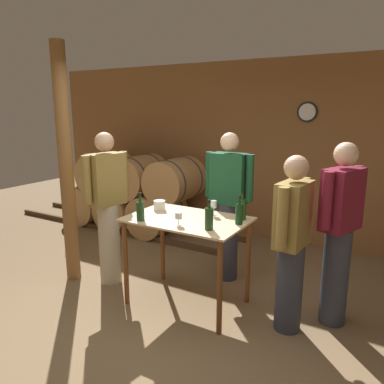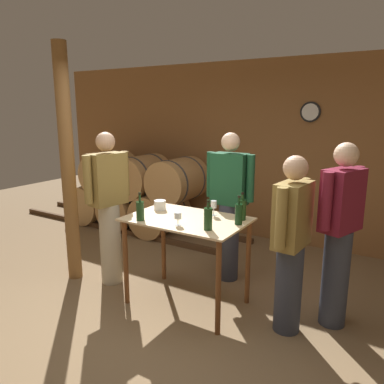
# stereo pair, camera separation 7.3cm
# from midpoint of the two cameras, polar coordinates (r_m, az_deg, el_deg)

# --- Properties ---
(ground_plane) EXTENTS (14.00, 14.00, 0.00)m
(ground_plane) POSITION_cam_midpoint_polar(r_m,az_deg,el_deg) (3.65, -5.36, -20.51)
(ground_plane) COLOR brown
(back_wall) EXTENTS (8.40, 0.08, 2.70)m
(back_wall) POSITION_cam_midpoint_polar(r_m,az_deg,el_deg) (5.75, 11.87, 5.96)
(back_wall) COLOR brown
(back_wall) RESTS_ON ground_plane
(barrel_rack) EXTENTS (4.37, 0.82, 1.26)m
(barrel_rack) POSITION_cam_midpoint_polar(r_m,az_deg,el_deg) (6.31, -9.62, -0.17)
(barrel_rack) COLOR #4C331E
(barrel_rack) RESTS_ON ground_plane
(tasting_table) EXTENTS (1.19, 0.78, 0.92)m
(tasting_table) POSITION_cam_midpoint_polar(r_m,az_deg,el_deg) (3.79, -1.32, -6.37)
(tasting_table) COLOR #D1B284
(tasting_table) RESTS_ON ground_plane
(wooden_post) EXTENTS (0.16, 0.16, 2.70)m
(wooden_post) POSITION_cam_midpoint_polar(r_m,az_deg,el_deg) (4.47, -19.08, 3.65)
(wooden_post) COLOR brown
(wooden_post) RESTS_ON ground_plane
(wine_bottle_far_left) EXTENTS (0.08, 0.08, 0.28)m
(wine_bottle_far_left) POSITION_cam_midpoint_polar(r_m,az_deg,el_deg) (3.68, -8.44, -2.80)
(wine_bottle_far_left) COLOR #193819
(wine_bottle_far_left) RESTS_ON tasting_table
(wine_bottle_left) EXTENTS (0.08, 0.08, 0.28)m
(wine_bottle_left) POSITION_cam_midpoint_polar(r_m,az_deg,el_deg) (3.37, 2.00, -4.00)
(wine_bottle_left) COLOR #193819
(wine_bottle_left) RESTS_ON tasting_table
(wine_bottle_center) EXTENTS (0.08, 0.08, 0.28)m
(wine_bottle_center) POSITION_cam_midpoint_polar(r_m,az_deg,el_deg) (3.70, 7.10, -2.58)
(wine_bottle_center) COLOR #193819
(wine_bottle_center) RESTS_ON tasting_table
(wine_bottle_right) EXTENTS (0.07, 0.07, 0.28)m
(wine_bottle_right) POSITION_cam_midpoint_polar(r_m,az_deg,el_deg) (3.55, 6.62, -3.22)
(wine_bottle_right) COLOR black
(wine_bottle_right) RESTS_ON tasting_table
(wine_glass_near_left) EXTENTS (0.07, 0.07, 0.12)m
(wine_glass_near_left) POSITION_cam_midpoint_polar(r_m,az_deg,el_deg) (3.50, -2.66, -3.71)
(wine_glass_near_left) COLOR silver
(wine_glass_near_left) RESTS_ON tasting_table
(wine_glass_near_center) EXTENTS (0.06, 0.06, 0.16)m
(wine_glass_near_center) POSITION_cam_midpoint_polar(r_m,az_deg,el_deg) (3.82, 2.78, -1.97)
(wine_glass_near_center) COLOR silver
(wine_glass_near_center) RESTS_ON tasting_table
(ice_bucket) EXTENTS (0.13, 0.13, 0.10)m
(ice_bucket) POSITION_cam_midpoint_polar(r_m,az_deg,el_deg) (4.04, -5.49, -2.03)
(ice_bucket) COLOR white
(ice_bucket) RESTS_ON tasting_table
(person_host) EXTENTS (0.29, 0.58, 1.74)m
(person_host) POSITION_cam_midpoint_polar(r_m,az_deg,el_deg) (4.31, -13.22, -2.05)
(person_host) COLOR #B7AD93
(person_host) RESTS_ON ground_plane
(person_visitor_with_scarf) EXTENTS (0.34, 0.56, 1.71)m
(person_visitor_with_scarf) POSITION_cam_midpoint_polar(r_m,az_deg,el_deg) (3.64, 20.98, -5.61)
(person_visitor_with_scarf) COLOR #333847
(person_visitor_with_scarf) RESTS_ON ground_plane
(person_visitor_bearded) EXTENTS (0.59, 0.24, 1.73)m
(person_visitor_bearded) POSITION_cam_midpoint_polar(r_m,az_deg,el_deg) (4.33, 5.08, -1.79)
(person_visitor_bearded) COLOR #333847
(person_visitor_bearded) RESTS_ON ground_plane
(person_visitor_near_door) EXTENTS (0.25, 0.59, 1.61)m
(person_visitor_near_door) POSITION_cam_midpoint_polar(r_m,az_deg,el_deg) (3.42, 14.38, -7.32)
(person_visitor_near_door) COLOR #333847
(person_visitor_near_door) RESTS_ON ground_plane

